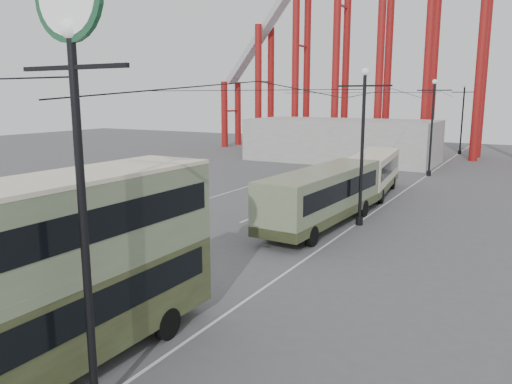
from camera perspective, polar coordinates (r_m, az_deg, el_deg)
The scene contains 11 objects.
ground at distance 19.66m, azimuth -22.74°, elevation -13.04°, with size 160.00×160.00×0.00m, color #4E4E51.
road_markings at distance 35.00m, azimuth 2.44°, elevation -1.84°, with size 12.52×120.00×0.01m.
lamp_post_near at distance 11.85m, azimuth -20.06°, elevation 11.11°, with size 3.20×0.44×10.80m.
lamp_post_mid at distance 30.28m, azimuth 12.04°, elevation 4.91°, with size 3.20×0.44×9.32m.
lamp_post_far at distance 51.65m, azimuth 19.44°, elevation 6.88°, with size 3.20×0.44×9.32m.
lamp_post_distant at distance 73.39m, azimuth 22.50°, elevation 7.66°, with size 3.20×0.44×9.32m.
fairground_shed at distance 61.54m, azimuth 9.75°, elevation 5.84°, with size 22.00×10.00×5.00m, color #979793.
double_decker_bus at distance 14.73m, azimuth -21.38°, elevation -7.92°, with size 2.71×10.41×5.58m.
single_decker_green at distance 29.97m, azimuth 7.66°, elevation -0.31°, with size 3.34×12.27×3.44m.
single_decker_cream at distance 40.74m, azimuth 13.27°, elevation 2.30°, with size 3.86×10.73×3.26m.
pedestrian at distance 24.37m, azimuth -9.13°, elevation -5.27°, with size 0.71×0.47×1.95m, color #222227.
Camera 1 is at (14.54, -10.78, 7.67)m, focal length 35.00 mm.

